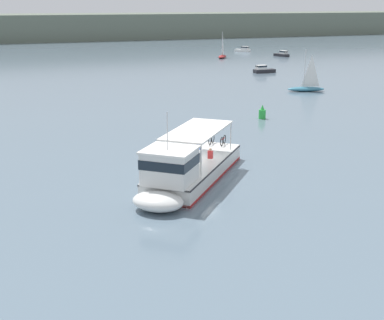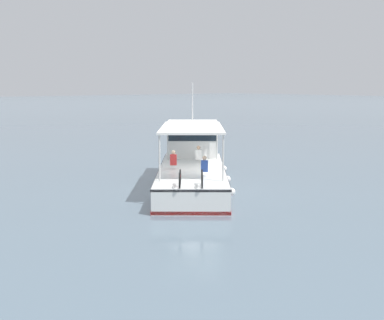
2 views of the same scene
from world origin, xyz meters
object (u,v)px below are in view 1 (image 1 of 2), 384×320
Objects in this scene: motorboat_horizon_west at (282,54)px; motorboat_near_port at (244,49)px; ferry_main at (186,170)px; sailboat_off_bow at (306,87)px; sailboat_mid_channel at (222,55)px; motorboat_horizon_east at (263,69)px; channel_buoy at (262,113)px.

motorboat_near_port is (-2.57, 13.54, 0.00)m from motorboat_horizon_west.
sailboat_off_bow is (27.81, 29.61, -0.47)m from ferry_main.
ferry_main is 2.15× the size of sailboat_mid_channel.
ferry_main is at bearing -123.06° from motorboat_horizon_east.
sailboat_mid_channel reaches higher than motorboat_horizon_east.
ferry_main is 8.31× the size of channel_buoy.
motorboat_near_port is at bearing 47.56° from sailboat_mid_channel.
sailboat_mid_channel is 1.42× the size of motorboat_horizon_west.
sailboat_mid_channel is at bearing 69.55° from channel_buoy.
motorboat_near_port is (10.76, 11.77, 0.00)m from sailboat_mid_channel.
channel_buoy is at bearing -118.46° from motorboat_horizon_east.
ferry_main is at bearing -130.88° from channel_buoy.
sailboat_off_bow is at bearing -100.02° from sailboat_mid_channel.
sailboat_mid_channel is 25.29m from motorboat_horizon_east.
motorboat_horizon_west is at bearing 58.02° from channel_buoy.
sailboat_mid_channel is 1.50× the size of motorboat_horizon_east.
sailboat_mid_channel reaches higher than channel_buoy.
channel_buoy reaches higher than motorboat_horizon_west.
motorboat_near_port is (46.38, 85.60, -0.47)m from ferry_main.
motorboat_horizon_west is at bearing 53.53° from motorboat_horizon_east.
channel_buoy is (-21.40, -57.41, 0.03)m from sailboat_mid_channel.
sailboat_mid_channel reaches higher than ferry_main.
motorboat_horizon_east is (-14.60, -36.76, 0.00)m from motorboat_near_port.
channel_buoy is (-17.57, -32.41, 0.02)m from motorboat_horizon_east.
motorboat_horizon_west is 47.42m from sailboat_off_bow.
sailboat_mid_channel reaches higher than motorboat_near_port.
motorboat_horizon_west is (13.33, -1.77, 0.00)m from sailboat_mid_channel.
sailboat_mid_channel is at bearing 81.27° from motorboat_horizon_east.
sailboat_off_bow is (-3.98, -19.22, -0.00)m from motorboat_horizon_east.
motorboat_near_port and motorboat_horizon_east have the same top height.
channel_buoy is at bearing -114.94° from motorboat_near_port.
ferry_main is 97.36m from motorboat_near_port.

